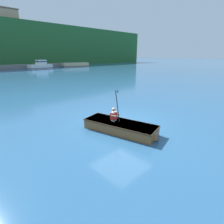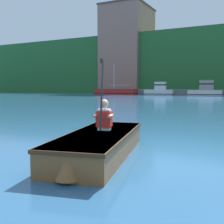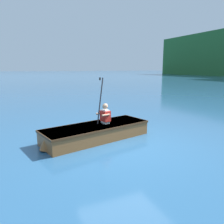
{
  "view_description": "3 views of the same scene",
  "coord_description": "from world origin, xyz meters",
  "px_view_note": "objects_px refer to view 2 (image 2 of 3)",
  "views": [
    {
      "loc": [
        -6.0,
        -5.45,
        3.24
      ],
      "look_at": [
        -0.78,
        -0.16,
        0.78
      ],
      "focal_mm": 28.0,
      "sensor_mm": 36.0,
      "label": 1
    },
    {
      "loc": [
        1.82,
        -5.17,
        1.29
      ],
      "look_at": [
        -0.78,
        -0.16,
        0.78
      ],
      "focal_mm": 45.0,
      "sensor_mm": 36.0,
      "label": 2
    },
    {
      "loc": [
        5.11,
        -2.76,
        2.09
      ],
      "look_at": [
        -0.78,
        -0.16,
        0.78
      ],
      "focal_mm": 35.0,
      "sensor_mm": 36.0,
      "label": 3
    }
  ],
  "objects_px": {
    "moored_boat_dock_west_inner": "(116,92)",
    "moored_boat_dock_center_far": "(205,90)",
    "moored_boat_dock_east_end": "(159,90)",
    "person_paddler": "(104,116)",
    "rowboat_foreground": "(99,143)"
  },
  "relations": [
    {
      "from": "moored_boat_dock_west_inner",
      "to": "person_paddler",
      "type": "height_order",
      "value": "moored_boat_dock_west_inner"
    },
    {
      "from": "person_paddler",
      "to": "moored_boat_dock_east_end",
      "type": "bearing_deg",
      "value": 106.39
    },
    {
      "from": "moored_boat_dock_center_far",
      "to": "rowboat_foreground",
      "type": "xyz_separation_m",
      "value": [
        4.45,
        -39.47,
        -0.58
      ]
    },
    {
      "from": "rowboat_foreground",
      "to": "person_paddler",
      "type": "xyz_separation_m",
      "value": [
        -0.08,
        0.34,
        0.47
      ]
    },
    {
      "from": "moored_boat_dock_center_far",
      "to": "person_paddler",
      "type": "bearing_deg",
      "value": -83.64
    },
    {
      "from": "moored_boat_dock_west_inner",
      "to": "rowboat_foreground",
      "type": "relative_size",
      "value": 2.16
    },
    {
      "from": "moored_boat_dock_east_end",
      "to": "person_paddler",
      "type": "bearing_deg",
      "value": -73.61
    },
    {
      "from": "rowboat_foreground",
      "to": "person_paddler",
      "type": "relative_size",
      "value": 2.47
    },
    {
      "from": "moored_boat_dock_east_end",
      "to": "person_paddler",
      "type": "height_order",
      "value": "moored_boat_dock_east_end"
    },
    {
      "from": "moored_boat_dock_west_inner",
      "to": "moored_boat_dock_center_far",
      "type": "relative_size",
      "value": 1.44
    },
    {
      "from": "moored_boat_dock_west_inner",
      "to": "person_paddler",
      "type": "relative_size",
      "value": 5.33
    },
    {
      "from": "rowboat_foreground",
      "to": "person_paddler",
      "type": "bearing_deg",
      "value": 103.62
    },
    {
      "from": "rowboat_foreground",
      "to": "person_paddler",
      "type": "distance_m",
      "value": 0.59
    },
    {
      "from": "moored_boat_dock_west_inner",
      "to": "moored_boat_dock_center_far",
      "type": "distance_m",
      "value": 14.71
    },
    {
      "from": "moored_boat_dock_west_inner",
      "to": "moored_boat_dock_east_end",
      "type": "bearing_deg",
      "value": -0.07
    }
  ]
}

